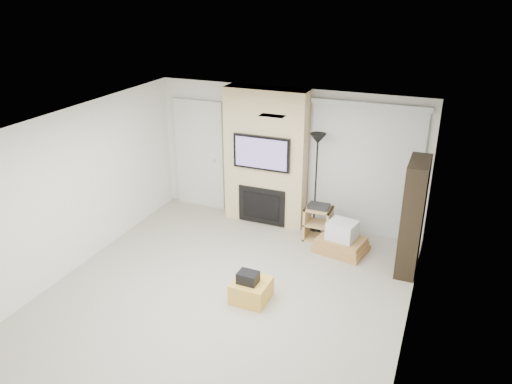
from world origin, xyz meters
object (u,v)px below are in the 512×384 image
at_px(ottoman, 251,290).
at_px(bookshelf, 413,217).
at_px(box_stack, 341,240).
at_px(av_stand, 318,221).
at_px(floor_lamp, 317,156).

relative_size(ottoman, bookshelf, 0.28).
relative_size(ottoman, box_stack, 0.55).
distance_m(av_stand, bookshelf, 1.71).
relative_size(floor_lamp, box_stack, 2.02).
bearing_deg(floor_lamp, box_stack, -37.17).
height_order(box_stack, bookshelf, bookshelf).
xyz_separation_m(box_stack, bookshelf, (1.08, -0.14, 0.69)).
height_order(floor_lamp, bookshelf, floor_lamp).
bearing_deg(floor_lamp, bookshelf, -19.76).
height_order(ottoman, bookshelf, bookshelf).
bearing_deg(bookshelf, floor_lamp, 160.24).
height_order(ottoman, floor_lamp, floor_lamp).
relative_size(ottoman, floor_lamp, 0.27).
bearing_deg(box_stack, floor_lamp, 142.83).
distance_m(ottoman, box_stack, 2.03).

